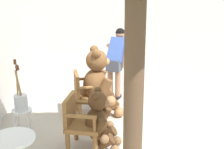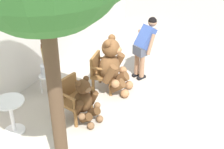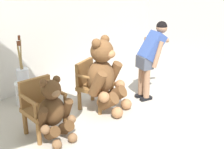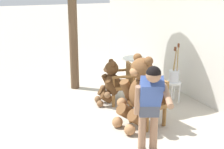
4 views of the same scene
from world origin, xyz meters
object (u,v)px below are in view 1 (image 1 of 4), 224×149
(teddy_bear_large, at_px, (99,83))
(brush_bucket, at_px, (21,100))
(white_stool, at_px, (22,115))
(teddy_bear_small, at_px, (100,120))
(person_visitor, at_px, (116,57))
(wooden_chair_right, at_px, (86,93))
(wooden_chair_left, at_px, (81,121))

(teddy_bear_large, distance_m, brush_bucket, 1.49)
(white_stool, bearing_deg, brush_bucket, 74.25)
(teddy_bear_small, bearing_deg, white_stool, 71.14)
(teddy_bear_large, height_order, person_visitor, person_visitor)
(teddy_bear_small, height_order, person_visitor, person_visitor)
(teddy_bear_large, height_order, brush_bucket, teddy_bear_large)
(wooden_chair_right, xyz_separation_m, white_stool, (-0.75, 1.02, -0.11))
(wooden_chair_left, relative_size, wooden_chair_right, 1.00)
(wooden_chair_right, height_order, person_visitor, person_visitor)
(wooden_chair_left, bearing_deg, teddy_bear_large, -11.80)
(person_visitor, xyz_separation_m, white_stool, (-1.75, 1.62, -0.54))
(wooden_chair_left, height_order, person_visitor, person_visitor)
(brush_bucket, bearing_deg, person_visitor, -42.90)
(person_visitor, height_order, white_stool, person_visitor)
(wooden_chair_left, relative_size, teddy_bear_large, 0.64)
(wooden_chair_right, distance_m, teddy_bear_small, 1.23)
(wooden_chair_left, distance_m, white_stool, 1.11)
(wooden_chair_left, xyz_separation_m, teddy_bear_small, (-0.02, -0.29, 0.02))
(brush_bucket, bearing_deg, wooden_chair_left, -112.78)
(teddy_bear_large, relative_size, brush_bucket, 1.56)
(wooden_chair_right, xyz_separation_m, person_visitor, (0.99, -0.60, 0.43))
(wooden_chair_left, xyz_separation_m, white_stool, (0.43, 1.02, -0.11))
(teddy_bear_small, bearing_deg, person_visitor, -7.99)
(wooden_chair_right, relative_size, teddy_bear_large, 0.64)
(teddy_bear_large, xyz_separation_m, person_visitor, (0.97, -0.35, 0.24))
(wooden_chair_right, xyz_separation_m, teddy_bear_small, (-1.20, -0.29, 0.02))
(teddy_bear_large, distance_m, person_visitor, 1.06)
(wooden_chair_left, bearing_deg, wooden_chair_right, -0.01)
(wooden_chair_right, relative_size, brush_bucket, 1.00)
(wooden_chair_right, xyz_separation_m, brush_bucket, (-0.75, 1.02, 0.17))
(wooden_chair_left, relative_size, teddy_bear_small, 0.88)
(wooden_chair_right, distance_m, white_stool, 1.27)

